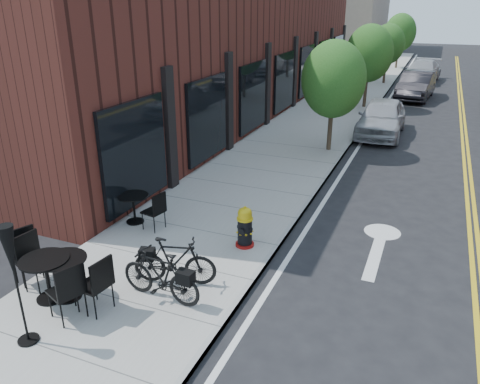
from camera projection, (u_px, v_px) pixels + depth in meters
The scene contains 18 objects.
ground at pixel (254, 286), 9.02m from camera, with size 120.00×120.00×0.00m, color black.
sidewalk_near at pixel (299, 140), 18.24m from camera, with size 4.00×70.00×0.12m, color #9E9B93.
building_near at pixel (233, 37), 21.96m from camera, with size 5.00×28.00×7.00m, color #4C2018.
bg_building_left at pixel (345, 1), 50.94m from camera, with size 8.00×14.00×10.00m, color #726656.
tree_near_a at pixel (334, 79), 15.92m from camera, with size 2.20×2.20×3.81m.
tree_near_b at pixel (369, 53), 22.71m from camera, with size 2.30×2.30×3.98m.
tree_near_c at pixel (388, 44), 29.60m from camera, with size 2.10×2.10×3.67m.
tree_near_d at pixel (400, 33), 36.33m from camera, with size 2.40×2.40×4.11m.
fire_hydrant at pixel (245, 227), 10.08m from camera, with size 0.49×0.49×0.93m.
bicycle_left at pixel (160, 275), 8.24m from camera, with size 0.46×1.61×0.97m, color black.
bicycle_right at pixel (175, 261), 8.72m from camera, with size 0.45×1.58×0.95m, color black.
bistro_set_a at pixel (46, 273), 8.22m from camera, with size 2.01×1.21×1.07m.
bistro_set_b at pixel (64, 272), 8.27m from camera, with size 1.97×0.93×1.04m.
bistro_set_c at pixel (134, 205), 11.16m from camera, with size 1.74×0.85×0.92m.
patio_umbrella at pixel (12, 261), 6.83m from camera, with size 0.33×0.33×2.02m.
parked_car_a at pixel (382, 117), 18.87m from camera, with size 1.72×4.27×1.45m, color #A6A8AE.
parked_car_b at pixel (416, 85), 25.90m from camera, with size 1.57×4.49×1.48m, color black.
parked_car_c at pixel (422, 71), 31.29m from camera, with size 1.98×4.87×1.41m, color #A7A7AB.
Camera 1 is at (2.71, -7.17, 5.10)m, focal length 35.00 mm.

